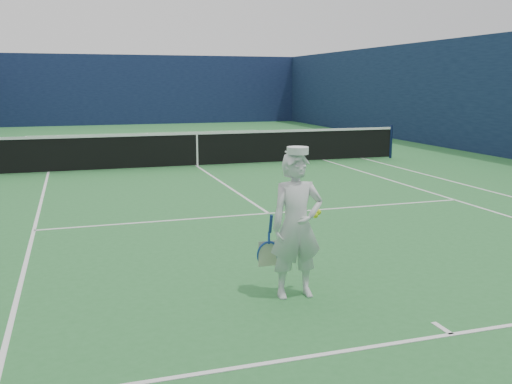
% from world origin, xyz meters
% --- Properties ---
extents(ground, '(80.00, 80.00, 0.00)m').
position_xyz_m(ground, '(0.00, 0.00, 0.00)').
color(ground, '#2B7235').
rests_on(ground, ground).
extents(court_markings, '(11.03, 23.83, 0.01)m').
position_xyz_m(court_markings, '(0.00, 0.00, 0.00)').
color(court_markings, white).
rests_on(court_markings, ground).
extents(windscreen_fence, '(20.12, 36.12, 4.00)m').
position_xyz_m(windscreen_fence, '(0.00, 0.00, 2.00)').
color(windscreen_fence, '#101B3D').
rests_on(windscreen_fence, ground).
extents(tennis_net, '(12.88, 0.09, 1.07)m').
position_xyz_m(tennis_net, '(0.00, 0.00, 0.55)').
color(tennis_net, '#141E4C').
rests_on(tennis_net, ground).
extents(tennis_player, '(0.76, 0.48, 1.72)m').
position_xyz_m(tennis_player, '(-1.07, -10.46, 0.84)').
color(tennis_player, white).
rests_on(tennis_player, ground).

